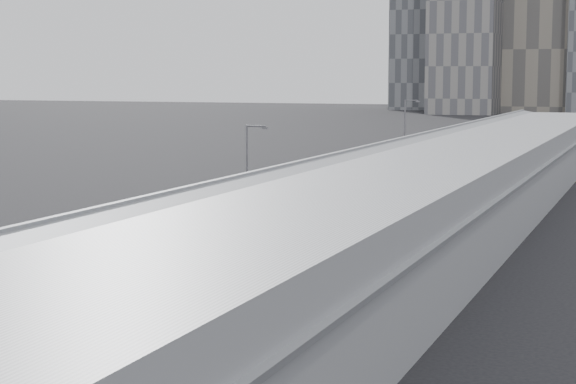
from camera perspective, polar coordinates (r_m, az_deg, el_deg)
The scene contains 20 objects.
sidewalk at distance 82.41m, azimuth 7.32°, elevation -1.90°, with size 10.00×170.00×0.12m, color gray.
lane_line at distance 85.55m, azimuth 0.49°, elevation -1.55°, with size 0.12×160.00×0.02m, color gold.
depot at distance 81.08m, azimuth 10.10°, elevation 0.37°, with size 12.45×160.40×7.20m.
bus_1 at distance 51.86m, azimuth -9.21°, elevation -5.26°, with size 3.53×14.01×4.06m.
bus_2 at distance 65.50m, azimuth -3.02°, elevation -2.64°, with size 3.52×14.12×4.09m.
bus_3 at distance 78.12m, azimuth 1.14°, elevation -1.09°, with size 3.47×14.01×4.06m.
bus_4 at distance 91.66m, azimuth 4.17°, elevation -0.05°, with size 2.82×12.40×3.61m.
bus_5 at distance 102.98m, azimuth 6.68°, elevation 0.69°, with size 2.83×12.51×3.64m.
bus_6 at distance 116.28m, azimuth 8.23°, elevation 1.37°, with size 2.79×12.48×3.64m.
bus_7 at distance 132.92m, azimuth 10.13°, elevation 2.01°, with size 3.43×12.58×3.63m.
bus_8 at distance 145.71m, azimuth 11.05°, elevation 2.44°, with size 3.86×13.30×3.83m.
bus_9 at distance 158.08m, azimuth 11.98°, elevation 2.79°, with size 3.05×13.75×4.01m.
tree_0 at distance 41.89m, azimuth -13.02°, elevation -5.55°, with size 2.46×2.46×4.89m.
tree_1 at distance 64.78m, azimuth 0.84°, elevation -1.79°, with size 1.10×1.10×3.43m.
tree_2 at distance 84.96m, azimuth 5.97°, elevation 0.77°, with size 1.09×1.09×4.27m.
tree_3 at distance 108.28m, azimuth 9.38°, elevation 1.69°, with size 1.08×1.08×3.59m.
street_lamp_near at distance 84.20m, azimuth -2.32°, elevation 1.62°, with size 2.04×0.22×8.34m.
street_lamp_far at distance 130.77m, azimuth 7.01°, elevation 3.69°, with size 2.04×0.22×9.43m.
shipping_container at distance 137.76m, azimuth 7.23°, elevation 2.17°, with size 2.43×6.69×2.77m, color #144121.
suv at distance 155.53m, azimuth 9.28°, elevation 2.43°, with size 2.43×5.27×1.47m, color black.
Camera 1 is at (28.83, -24.01, 12.53)m, focal length 60.00 mm.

